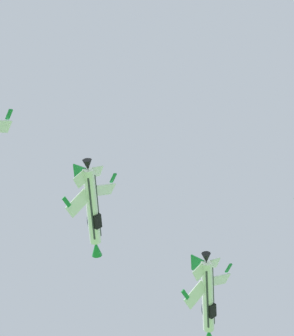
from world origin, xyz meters
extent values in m
cylinder|color=silver|center=(-18.80, 57.28, 98.11)|extent=(5.35, 11.93, 1.70)
cube|color=#2D3338|center=(-18.49, 57.38, 97.76)|extent=(4.40, 9.99, 1.28)
cone|color=#197A38|center=(-21.02, 64.08, 98.11)|extent=(2.23, 2.77, 1.56)
cone|color=black|center=(-16.70, 50.87, 98.11)|extent=(1.79, 1.94, 1.36)
ellipsoid|color=#192333|center=(-20.03, 59.66, 98.57)|extent=(2.47, 3.52, 1.55)
cube|color=black|center=(-18.94, 59.51, 97.51)|extent=(1.99, 2.52, 1.36)
cube|color=silver|center=(-20.03, 55.08, 96.27)|extent=(3.49, 2.42, 3.00)
cube|color=#197A38|center=(-21.14, 53.54, 94.84)|extent=(0.84, 1.67, 0.56)
cube|color=silver|center=(-16.39, 56.27, 99.82)|extent=(3.60, 3.63, 3.00)
cube|color=#197A38|center=(-14.58, 55.68, 101.25)|extent=(1.55, 1.52, 0.56)
cube|color=silver|center=(-18.27, 52.09, 97.07)|extent=(1.83, 1.81, 1.61)
cube|color=silver|center=(-16.15, 52.78, 99.14)|extent=(2.41, 2.41, 1.61)
cube|color=#197A38|center=(-18.47, 52.34, 99.43)|extent=(2.63, 3.07, 2.04)
cylinder|color=silver|center=(-29.80, 38.41, 101.55)|extent=(5.35, 11.93, 1.70)
cube|color=#2D3338|center=(-29.48, 38.52, 101.23)|extent=(4.34, 9.98, 1.34)
cone|color=#197A38|center=(-32.03, 45.21, 101.55)|extent=(2.23, 2.77, 1.56)
cone|color=black|center=(-27.71, 32.00, 101.55)|extent=(1.79, 1.94, 1.36)
ellipsoid|color=#192333|center=(-31.07, 40.77, 101.98)|extent=(2.47, 3.52, 1.55)
cube|color=black|center=(-29.91, 40.65, 101.00)|extent=(1.98, 2.51, 1.38)
cube|color=silver|center=(-30.88, 36.25, 99.56)|extent=(3.26, 2.38, 3.24)
cube|color=#197A38|center=(-31.88, 34.75, 98.01)|extent=(0.82, 1.67, 0.58)
cube|color=silver|center=(-27.54, 37.35, 103.42)|extent=(3.43, 3.46, 3.24)
cube|color=#197A38|center=(-25.85, 36.73, 104.97)|extent=(1.53, 1.51, 0.58)
cube|color=silver|center=(-29.20, 33.24, 100.42)|extent=(1.71, 1.80, 1.73)
cube|color=silver|center=(-27.24, 33.88, 102.67)|extent=(2.32, 2.33, 1.73)
cube|color=#197A38|center=(-29.58, 33.43, 102.77)|extent=(2.76, 3.11, 1.90)
cube|color=#197A38|center=(-34.76, 20.87, 101.64)|extent=(1.55, 1.52, 0.55)
camera|label=1|loc=(-2.82, -7.41, 1.98)|focal=81.92mm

